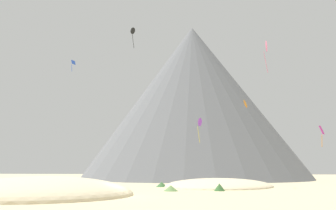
# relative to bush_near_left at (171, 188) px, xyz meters

# --- Properties ---
(ground_plane) EXTENTS (400.00, 400.00, 0.00)m
(ground_plane) POSITION_rel_bush_near_left_xyz_m (-3.61, -10.28, -0.39)
(ground_plane) COLOR beige
(dune_foreground_left) EXTENTS (20.93, 26.44, 2.80)m
(dune_foreground_left) POSITION_rel_bush_near_left_xyz_m (6.16, 14.99, -0.39)
(dune_foreground_left) COLOR beige
(dune_foreground_left) RESTS_ON ground_plane
(dune_foreground_right) EXTENTS (28.34, 28.28, 4.24)m
(dune_foreground_right) POSITION_rel_bush_near_left_xyz_m (-12.88, -10.26, -0.39)
(dune_foreground_right) COLOR beige
(dune_foreground_right) RESTS_ON ground_plane
(bush_near_left) EXTENTS (2.72, 2.72, 0.79)m
(bush_near_left) POSITION_rel_bush_near_left_xyz_m (0.00, 0.00, 0.00)
(bush_near_left) COLOR #668C4C
(bush_near_left) RESTS_ON ground_plane
(bush_ridge_crest) EXTENTS (2.64, 2.64, 0.84)m
(bush_ridge_crest) POSITION_rel_bush_near_left_xyz_m (-3.33, 11.06, 0.03)
(bush_ridge_crest) COLOR #386633
(bush_ridge_crest) RESTS_ON ground_plane
(bush_far_right) EXTENTS (2.00, 2.00, 1.02)m
(bush_far_right) POSITION_rel_bush_near_left_xyz_m (6.52, 1.44, 0.12)
(bush_far_right) COLOR #386633
(bush_far_right) RESTS_ON ground_plane
(rock_massif) EXTENTS (102.05, 102.05, 52.28)m
(rock_massif) POSITION_rel_bush_near_left_xyz_m (-1.60, 62.94, 25.38)
(rock_massif) COLOR slate
(rock_massif) RESTS_ON ground_plane
(kite_green_mid) EXTENTS (0.85, 0.42, 2.44)m
(kite_green_mid) POSITION_rel_bush_near_left_xyz_m (8.54, 46.61, 14.58)
(kite_green_mid) COLOR green
(kite_blue_mid) EXTENTS (0.76, 1.05, 2.43)m
(kite_blue_mid) POSITION_rel_bush_near_left_xyz_m (-22.82, 15.17, 24.10)
(kite_blue_mid) COLOR blue
(kite_magenta_low) EXTENTS (0.89, 0.73, 3.44)m
(kite_magenta_low) POSITION_rel_bush_near_left_xyz_m (22.70, 9.75, 8.34)
(kite_magenta_low) COLOR #D1339E
(kite_orange_mid) EXTENTS (1.04, 1.60, 1.50)m
(kite_orange_mid) POSITION_rel_bush_near_left_xyz_m (11.19, 11.94, 13.69)
(kite_orange_mid) COLOR orange
(kite_lime_low) EXTENTS (0.35, 0.94, 0.84)m
(kite_lime_low) POSITION_rel_bush_near_left_xyz_m (-1.69, 41.18, 6.60)
(kite_lime_low) COLOR #8CD133
(kite_black_high) EXTENTS (1.34, 0.97, 4.46)m
(kite_black_high) POSITION_rel_bush_near_left_xyz_m (-10.28, 15.61, 30.39)
(kite_black_high) COLOR black
(kite_violet_low) EXTENTS (1.20, 1.92, 5.54)m
(kite_violet_low) POSITION_rel_bush_near_left_xyz_m (2.25, 26.36, 12.74)
(kite_violet_low) COLOR purple
(kite_rainbow_high) EXTENTS (0.70, 2.27, 6.53)m
(kite_rainbow_high) POSITION_rel_bush_near_left_xyz_m (16.10, 17.39, 26.04)
(kite_rainbow_high) COLOR #E5668C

